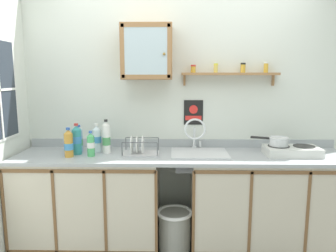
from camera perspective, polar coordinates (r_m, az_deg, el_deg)
name	(u,v)px	position (r m, az deg, el deg)	size (l,w,h in m)	color
back_wall	(181,115)	(3.18, 2.43, 1.91)	(3.67, 0.07, 2.47)	silver
lower_cabinet_run	(90,203)	(3.17, -13.91, -13.22)	(1.32, 0.63, 0.90)	black
lower_cabinet_run_right	(268,204)	(3.19, 17.49, -13.23)	(1.45, 0.63, 0.90)	black
countertop	(182,156)	(2.92, 2.53, -5.39)	(3.03, 0.65, 0.03)	#9EA3A8
backsplash	(181,143)	(3.19, 2.41, -3.09)	(3.03, 0.02, 0.08)	#9EA3A8
sink	(199,155)	(2.96, 5.53, -5.20)	(0.52, 0.45, 0.44)	silver
hot_plate_stove	(292,151)	(3.07, 21.38, -4.19)	(0.47, 0.26, 0.08)	silver
saucepan	(278,141)	(3.04, 19.22, -2.58)	(0.32, 0.19, 0.08)	silver
bottle_soda_green_0	(91,145)	(2.90, -13.71, -3.28)	(0.07, 0.07, 0.23)	#4CB266
bottle_opaque_white_1	(106,138)	(2.98, -11.02, -2.15)	(0.07, 0.07, 0.32)	white
bottle_water_clear_2	(97,139)	(3.04, -12.69, -2.29)	(0.09, 0.09, 0.27)	silver
bottle_detergent_teal_3	(77,140)	(3.00, -16.10, -2.40)	(0.09, 0.09, 0.29)	teal
bottle_water_blue_4	(79,140)	(3.11, -15.66, -2.40)	(0.06, 0.06, 0.25)	#8CB7E0
bottle_juice_amber_5	(69,144)	(2.93, -17.44, -3.09)	(0.08, 0.08, 0.26)	gold
dish_rack	(140,150)	(2.92, -5.13, -4.28)	(0.34, 0.24, 0.17)	#B2B2B7
wall_cabinet	(147,52)	(3.01, -3.78, 13.10)	(0.46, 0.31, 0.50)	#996B42
spice_shelf	(230,73)	(3.11, 11.09, 9.32)	(0.92, 0.14, 0.23)	#996B42
warning_sign	(193,113)	(3.15, 4.59, 2.42)	(0.19, 0.01, 0.24)	black
trash_bin	(175,232)	(3.06, 1.20, -18.52)	(0.33, 0.33, 0.43)	gray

